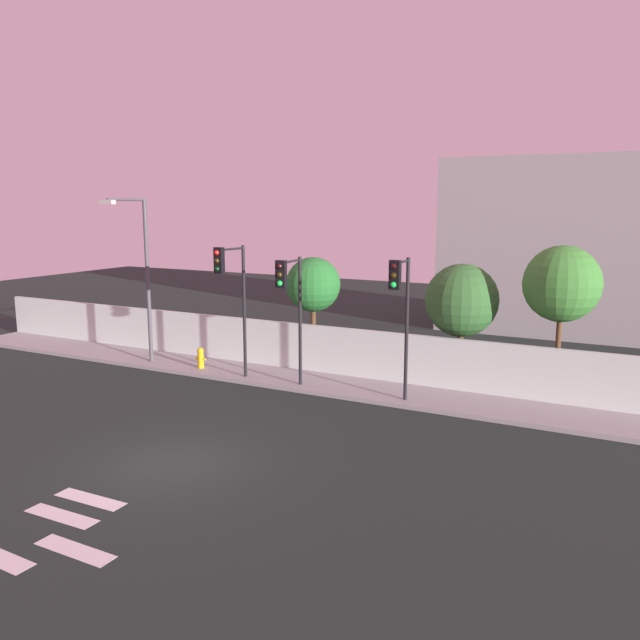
% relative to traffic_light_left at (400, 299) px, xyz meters
% --- Properties ---
extents(ground_plane, '(80.00, 80.00, 0.00)m').
position_rel_traffic_light_left_xyz_m(ground_plane, '(-3.53, -6.93, -3.58)').
color(ground_plane, '#1E2824').
extents(sidewalk, '(36.00, 2.40, 0.15)m').
position_rel_traffic_light_left_xyz_m(sidewalk, '(-3.53, 1.27, -3.50)').
color(sidewalk, '#959595').
rests_on(sidewalk, ground).
extents(perimeter_wall, '(36.00, 0.18, 1.80)m').
position_rel_traffic_light_left_xyz_m(perimeter_wall, '(-3.53, 2.56, -2.53)').
color(perimeter_wall, silver).
rests_on(perimeter_wall, sidewalk).
extents(crosswalk_marking, '(4.09, 3.88, 0.01)m').
position_rel_traffic_light_left_xyz_m(crosswalk_marking, '(-3.60, -11.03, -3.57)').
color(crosswalk_marking, silver).
rests_on(crosswalk_marking, ground).
extents(traffic_light_left, '(0.34, 1.41, 4.70)m').
position_rel_traffic_light_left_xyz_m(traffic_light_left, '(0.00, 0.00, 0.00)').
color(traffic_light_left, black).
rests_on(traffic_light_left, sidewalk).
extents(traffic_light_center, '(0.41, 1.82, 4.57)m').
position_rel_traffic_light_left_xyz_m(traffic_light_center, '(-3.87, -0.23, -0.06)').
color(traffic_light_center, black).
rests_on(traffic_light_center, sidewalk).
extents(traffic_light_right, '(0.35, 1.62, 4.91)m').
position_rel_traffic_light_left_xyz_m(traffic_light_right, '(-6.38, -0.10, 0.15)').
color(traffic_light_right, black).
rests_on(traffic_light_right, sidewalk).
extents(street_lamp_curbside, '(0.61, 2.23, 6.60)m').
position_rel_traffic_light_left_xyz_m(street_lamp_curbside, '(-11.12, 0.51, 0.52)').
color(street_lamp_curbside, '#4C4C51').
rests_on(street_lamp_curbside, sidewalk).
extents(fire_hydrant, '(0.44, 0.26, 0.82)m').
position_rel_traffic_light_left_xyz_m(fire_hydrant, '(-8.62, 0.86, -2.99)').
color(fire_hydrant, gold).
rests_on(fire_hydrant, sidewalk).
extents(roadside_tree_leftmost, '(2.19, 2.19, 4.46)m').
position_rel_traffic_light_left_xyz_m(roadside_tree_leftmost, '(-5.06, 3.64, -0.23)').
color(roadside_tree_leftmost, brown).
rests_on(roadside_tree_leftmost, ground).
extents(roadside_tree_midleft, '(2.62, 2.62, 4.45)m').
position_rel_traffic_light_left_xyz_m(roadside_tree_midleft, '(0.96, 3.64, -0.45)').
color(roadside_tree_midleft, brown).
rests_on(roadside_tree_midleft, ground).
extents(roadside_tree_midright, '(2.55, 2.55, 5.20)m').
position_rel_traffic_light_left_xyz_m(roadside_tree_midright, '(4.30, 3.64, 0.33)').
color(roadside_tree_midright, brown).
rests_on(roadside_tree_midright, ground).
extents(low_building_distant, '(10.08, 6.00, 8.85)m').
position_rel_traffic_light_left_xyz_m(low_building_distant, '(1.85, 16.56, 0.85)').
color(low_building_distant, '#A3A3A3').
rests_on(low_building_distant, ground).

